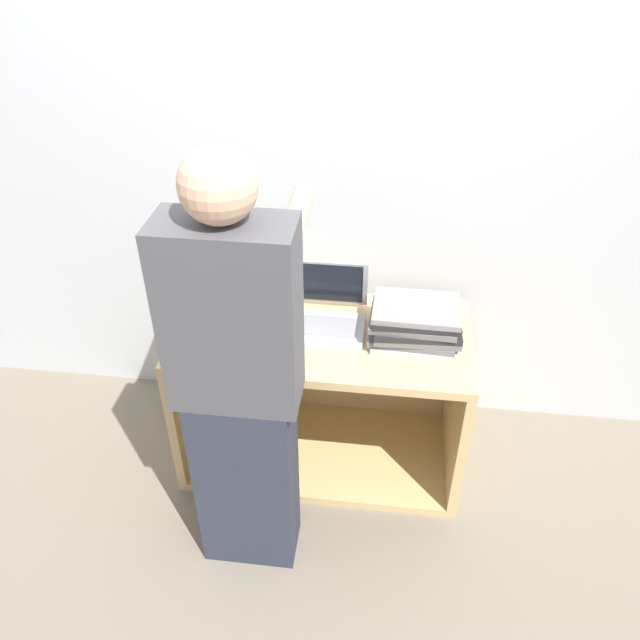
{
  "coord_description": "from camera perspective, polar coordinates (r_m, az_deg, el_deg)",
  "views": [
    {
      "loc": [
        0.23,
        -1.65,
        2.14
      ],
      "look_at": [
        0.0,
        0.21,
        0.8
      ],
      "focal_mm": 35.0,
      "sensor_mm": 36.0,
      "label": 1
    }
  ],
  "objects": [
    {
      "name": "cart",
      "position": [
        2.71,
        0.41,
        -5.98
      ],
      "size": [
        1.16,
        0.59,
        0.68
      ],
      "color": "tan",
      "rests_on": "ground_plane"
    },
    {
      "name": "wall_back",
      "position": [
        2.54,
        1.41,
        13.92
      ],
      "size": [
        8.0,
        0.05,
        2.4
      ],
      "color": "silver",
      "rests_on": "ground_plane"
    },
    {
      "name": "person",
      "position": [
        2.02,
        -7.4,
        -6.15
      ],
      "size": [
        0.4,
        0.53,
        1.6
      ],
      "color": "#2D3342",
      "rests_on": "ground_plane"
    },
    {
      "name": "ground_plane",
      "position": [
        2.71,
        -0.56,
        -16.46
      ],
      "size": [
        12.0,
        12.0,
        0.0
      ],
      "primitive_type": "plane",
      "color": "#756B5B"
    },
    {
      "name": "laptop_stack_left",
      "position": [
        2.48,
        -7.9,
        0.35
      ],
      "size": [
        0.34,
        0.26,
        0.09
      ],
      "color": "gray",
      "rests_on": "cart"
    },
    {
      "name": "laptop_stack_right",
      "position": [
        2.39,
        8.7,
        -0.26
      ],
      "size": [
        0.35,
        0.25,
        0.15
      ],
      "color": "#B7B7BC",
      "rests_on": "cart"
    },
    {
      "name": "laptop_open",
      "position": [
        2.46,
        0.4,
        0.57
      ],
      "size": [
        0.32,
        0.3,
        0.25
      ],
      "color": "#B7B7BC",
      "rests_on": "cart"
    }
  ]
}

